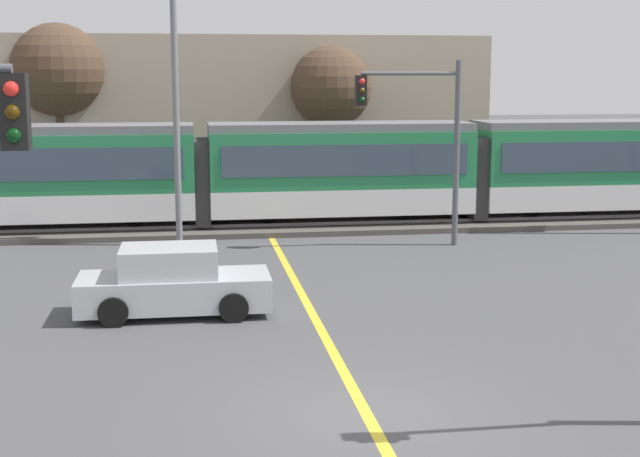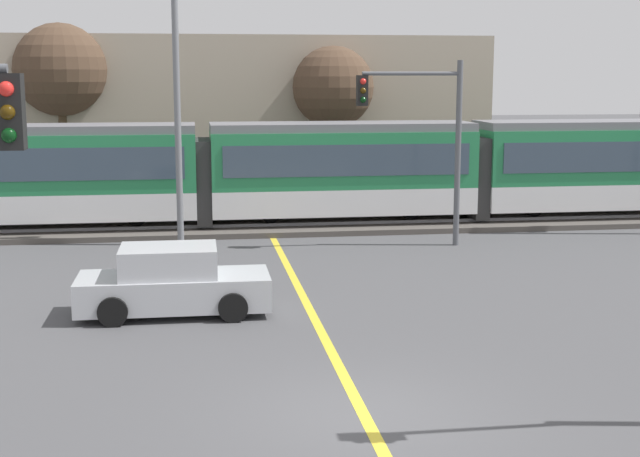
{
  "view_description": "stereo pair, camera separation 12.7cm",
  "coord_description": "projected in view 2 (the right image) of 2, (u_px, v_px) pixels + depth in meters",
  "views": [
    {
      "loc": [
        -2.69,
        -12.96,
        5.23
      ],
      "look_at": [
        0.44,
        7.78,
        1.6
      ],
      "focal_mm": 50.0,
      "sensor_mm": 36.0,
      "label": 1
    },
    {
      "loc": [
        -2.57,
        -12.98,
        5.23
      ],
      "look_at": [
        0.44,
        7.78,
        1.6
      ],
      "focal_mm": 50.0,
      "sensor_mm": 36.0,
      "label": 2
    }
  ],
  "objects": [
    {
      "name": "street_lamp_centre",
      "position": [
        182.0,
        84.0,
        26.91
      ],
      "size": [
        1.83,
        0.28,
        8.84
      ],
      "color": "slate",
      "rests_on": "ground"
    },
    {
      "name": "ground_plane",
      "position": [
        363.0,
        414.0,
        13.92
      ],
      "size": [
        200.0,
        200.0,
        0.0
      ],
      "primitive_type": "plane",
      "color": "#474749"
    },
    {
      "name": "rail_near",
      "position": [
        270.0,
        225.0,
        30.03
      ],
      "size": [
        120.0,
        0.08,
        0.1
      ],
      "primitive_type": "cube",
      "color": "#939399",
      "rests_on": "track_bed"
    },
    {
      "name": "lane_centre_line",
      "position": [
        307.0,
        305.0,
        20.49
      ],
      "size": [
        0.2,
        17.08,
        0.01
      ],
      "primitive_type": "cube",
      "color": "gold",
      "rests_on": "ground"
    },
    {
      "name": "traffic_light_far_right",
      "position": [
        423.0,
        125.0,
        26.91
      ],
      "size": [
        3.25,
        0.38,
        5.66
      ],
      "color": "#515459",
      "rests_on": "ground"
    },
    {
      "name": "bare_tree_east",
      "position": [
        333.0,
        88.0,
        35.29
      ],
      "size": [
        3.24,
        3.24,
        6.37
      ],
      "color": "brown",
      "rests_on": "ground"
    },
    {
      "name": "building_backdrop_far",
      "position": [
        249.0,
        117.0,
        38.71
      ],
      "size": [
        19.89,
        6.0,
        6.81
      ],
      "primitive_type": "cube",
      "color": "tan",
      "rests_on": "ground"
    },
    {
      "name": "rail_far",
      "position": [
        266.0,
        218.0,
        31.44
      ],
      "size": [
        120.0,
        0.08,
        0.1
      ],
      "primitive_type": "cube",
      "color": "#939399",
      "rests_on": "track_bed"
    },
    {
      "name": "light_rail_tram",
      "position": [
        342.0,
        168.0,
        30.78
      ],
      "size": [
        28.0,
        2.64,
        3.43
      ],
      "color": "silver",
      "rests_on": "track_bed"
    },
    {
      "name": "sedan_crossing",
      "position": [
        173.0,
        283.0,
        19.63
      ],
      "size": [
        4.21,
        1.94,
        1.52
      ],
      "color": "#B7BABF",
      "rests_on": "ground"
    },
    {
      "name": "bare_tree_west",
      "position": [
        60.0,
        70.0,
        34.4
      ],
      "size": [
        3.58,
        3.58,
        7.21
      ],
      "color": "brown",
      "rests_on": "ground"
    },
    {
      "name": "track_bed",
      "position": [
        268.0,
        225.0,
        30.76
      ],
      "size": [
        120.0,
        4.0,
        0.18
      ],
      "primitive_type": "cube",
      "color": "#4C4742",
      "rests_on": "ground"
    }
  ]
}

